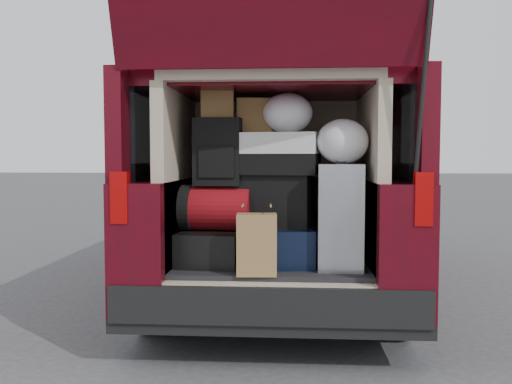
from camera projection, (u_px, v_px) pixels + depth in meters
The scene contains 15 objects.
ground at pixel (271, 353), 3.46m from camera, with size 80.00×80.00×0.00m, color #39393C.
minivan at pixel (278, 193), 5.25m from camera, with size 1.90×5.35×2.77m.
load_floor at pixel (272, 300), 3.72m from camera, with size 1.24×1.05×0.55m, color black.
black_hardshell at pixel (214, 246), 3.60m from camera, with size 0.40×0.55×0.22m, color black.
navy_hardshell at pixel (275, 245), 3.59m from camera, with size 0.46×0.56×0.24m, color black.
silver_roller at pixel (340, 216), 3.45m from camera, with size 0.27×0.44×0.66m, color white.
kraft_bag at pixel (257, 244), 3.23m from camera, with size 0.24×0.15×0.37m, color #A07548.
red_duffel at pixel (217, 208), 3.58m from camera, with size 0.46×0.30×0.30m, color maroon.
black_soft_case at pixel (274, 200), 3.58m from camera, with size 0.48×0.29×0.35m, color black.
backpack at pixel (219, 152), 3.55m from camera, with size 0.31×0.19×0.44m, color black.
twotone_duffel at pixel (272, 154), 3.55m from camera, with size 0.60×0.31×0.27m, color white.
grocery_sack_lower at pixel (218, 104), 3.56m from camera, with size 0.21×0.17×0.19m, color brown.
grocery_sack_upper at pixel (254, 117), 3.64m from camera, with size 0.23×0.19×0.23m, color brown.
plastic_bag_center at pixel (288, 113), 3.56m from camera, with size 0.33×0.31×0.26m, color white.
plastic_bag_right at pixel (343, 141), 3.39m from camera, with size 0.33×0.30×0.28m, color white.
Camera 1 is at (0.13, -3.39, 1.25)m, focal length 38.00 mm.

